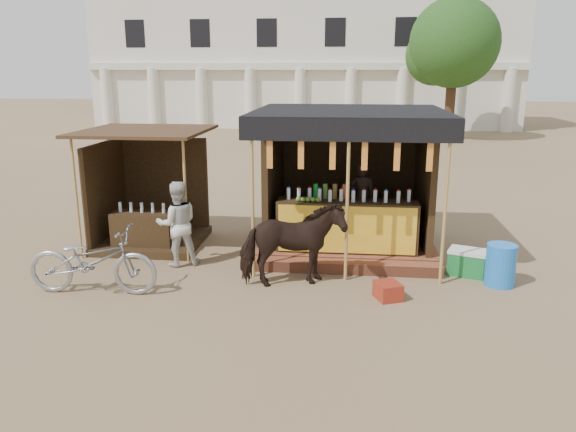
# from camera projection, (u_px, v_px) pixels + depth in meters

# --- Properties ---
(ground) EXTENTS (120.00, 120.00, 0.00)m
(ground) POSITION_uv_depth(u_px,v_px,m) (276.00, 315.00, 8.30)
(ground) COLOR #846B4C
(ground) RESTS_ON ground
(main_stall) EXTENTS (3.60, 3.61, 2.78)m
(main_stall) POSITION_uv_depth(u_px,v_px,m) (348.00, 199.00, 11.16)
(main_stall) COLOR #984D31
(main_stall) RESTS_ON ground
(secondary_stall) EXTENTS (2.40, 2.40, 2.38)m
(secondary_stall) POSITION_uv_depth(u_px,v_px,m) (144.00, 203.00, 11.54)
(secondary_stall) COLOR #382714
(secondary_stall) RESTS_ON ground
(cow) EXTENTS (1.85, 1.25, 1.44)m
(cow) POSITION_uv_depth(u_px,v_px,m) (292.00, 245.00, 9.25)
(cow) COLOR black
(cow) RESTS_ON ground
(motorbike) EXTENTS (2.12, 0.82, 1.10)m
(motorbike) POSITION_uv_depth(u_px,v_px,m) (93.00, 261.00, 8.99)
(motorbike) COLOR #9999A1
(motorbike) RESTS_ON ground
(bystander) EXTENTS (0.94, 0.85, 1.58)m
(bystander) POSITION_uv_depth(u_px,v_px,m) (177.00, 224.00, 10.25)
(bystander) COLOR silver
(bystander) RESTS_ON ground
(blue_barrel) EXTENTS (0.59, 0.59, 0.71)m
(blue_barrel) POSITION_uv_depth(u_px,v_px,m) (501.00, 265.00, 9.37)
(blue_barrel) COLOR blue
(blue_barrel) RESTS_ON ground
(red_crate) EXTENTS (0.48, 0.51, 0.27)m
(red_crate) POSITION_uv_depth(u_px,v_px,m) (388.00, 291.00, 8.85)
(red_crate) COLOR maroon
(red_crate) RESTS_ON ground
(cooler) EXTENTS (0.75, 0.64, 0.46)m
(cooler) POSITION_uv_depth(u_px,v_px,m) (467.00, 262.00, 9.88)
(cooler) COLOR #197331
(cooler) RESTS_ON ground
(background_building) EXTENTS (26.00, 7.45, 8.18)m
(background_building) POSITION_uv_depth(u_px,v_px,m) (305.00, 62.00, 36.30)
(background_building) COLOR silver
(background_building) RESTS_ON ground
(tree) EXTENTS (4.50, 4.40, 7.00)m
(tree) POSITION_uv_depth(u_px,v_px,m) (450.00, 46.00, 27.80)
(tree) COLOR #382314
(tree) RESTS_ON ground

